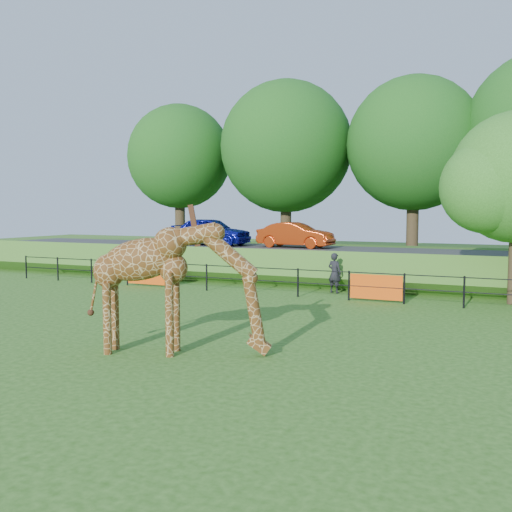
% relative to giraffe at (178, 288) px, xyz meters
% --- Properties ---
extents(ground, '(90.00, 90.00, 0.00)m').
position_rel_giraffe_xyz_m(ground, '(-0.43, 1.20, -1.54)').
color(ground, '#2A5615').
rests_on(ground, ground).
extents(giraffe, '(4.36, 2.05, 3.08)m').
position_rel_giraffe_xyz_m(giraffe, '(0.00, 0.00, 0.00)').
color(giraffe, '#5B3312').
rests_on(giraffe, ground).
extents(perimeter_fence, '(28.07, 0.10, 1.10)m').
position_rel_giraffe_xyz_m(perimeter_fence, '(-0.43, 9.20, -0.99)').
color(perimeter_fence, black).
rests_on(perimeter_fence, ground).
extents(embankment, '(40.00, 9.00, 1.30)m').
position_rel_giraffe_xyz_m(embankment, '(-0.43, 16.70, -0.89)').
color(embankment, '#2A5615').
rests_on(embankment, ground).
extents(road, '(40.00, 5.00, 0.12)m').
position_rel_giraffe_xyz_m(road, '(-0.43, 15.20, -0.18)').
color(road, '#2F2F31').
rests_on(road, embankment).
extents(car_blue, '(4.36, 1.76, 1.48)m').
position_rel_giraffe_xyz_m(car_blue, '(-7.70, 15.47, 0.62)').
color(car_blue, '#141AA8').
rests_on(car_blue, road).
extents(car_red, '(3.92, 1.61, 1.26)m').
position_rel_giraffe_xyz_m(car_red, '(-2.93, 15.61, 0.51)').
color(car_red, '#AA2F0C').
rests_on(car_red, road).
extents(visitor, '(0.68, 0.55, 1.62)m').
position_rel_giraffe_xyz_m(visitor, '(0.55, 10.77, -0.73)').
color(visitor, black).
rests_on(visitor, ground).
extents(bg_tree_line, '(37.30, 8.80, 11.82)m').
position_rel_giraffe_xyz_m(bg_tree_line, '(1.46, 23.20, 5.65)').
color(bg_tree_line, '#302315').
rests_on(bg_tree_line, ground).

